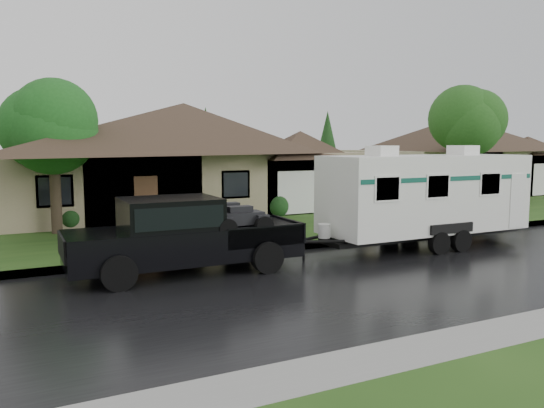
{
  "coord_description": "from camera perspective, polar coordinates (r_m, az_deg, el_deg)",
  "views": [
    {
      "loc": [
        -6.35,
        -13.55,
        3.64
      ],
      "look_at": [
        1.31,
        2.0,
        1.65
      ],
      "focal_mm": 35.0,
      "sensor_mm": 36.0,
      "label": 1
    }
  ],
  "objects": [
    {
      "name": "ground",
      "position": [
        15.4,
        -1.09,
        -7.12
      ],
      "size": [
        140.0,
        140.0,
        0.0
      ],
      "primitive_type": "plane",
      "color": "#264C17",
      "rests_on": "ground"
    },
    {
      "name": "road",
      "position": [
        13.67,
        2.52,
        -8.87
      ],
      "size": [
        140.0,
        8.0,
        0.01
      ],
      "primitive_type": "cube",
      "color": "black",
      "rests_on": "ground"
    },
    {
      "name": "curb",
      "position": [
        17.4,
        -4.25,
        -5.29
      ],
      "size": [
        140.0,
        0.5,
        0.15
      ],
      "primitive_type": "cube",
      "color": "gray",
      "rests_on": "ground"
    },
    {
      "name": "lawn",
      "position": [
        29.46,
        -13.58,
        -0.58
      ],
      "size": [
        140.0,
        26.0,
        0.15
      ],
      "primitive_type": "cube",
      "color": "#264C17",
      "rests_on": "ground"
    },
    {
      "name": "house_main",
      "position": [
        28.72,
        -8.76,
        6.38
      ],
      "size": [
        19.44,
        10.8,
        6.9
      ],
      "color": "#978B66",
      "rests_on": "lawn"
    },
    {
      "name": "house_neighbor",
      "position": [
        39.96,
        19.61,
        5.72
      ],
      "size": [
        15.12,
        9.72,
        6.45
      ],
      "color": "tan",
      "rests_on": "lawn"
    },
    {
      "name": "tree_left_green",
      "position": [
        22.09,
        -22.55,
        7.87
      ],
      "size": [
        3.65,
        3.65,
        6.04
      ],
      "color": "#382B1E",
      "rests_on": "lawn"
    },
    {
      "name": "tree_right_green",
      "position": [
        29.84,
        20.27,
        7.96
      ],
      "size": [
        3.86,
        3.86,
        6.38
      ],
      "color": "#382B1E",
      "rests_on": "lawn"
    },
    {
      "name": "shrub_row",
      "position": [
        24.51,
        -6.1,
        -0.49
      ],
      "size": [
        13.6,
        1.0,
        1.0
      ],
      "color": "#143814",
      "rests_on": "lawn"
    },
    {
      "name": "pickup_truck",
      "position": [
        15.03,
        -9.73,
        -3.08
      ],
      "size": [
        6.44,
        2.45,
        2.15
      ],
      "color": "black",
      "rests_on": "ground"
    },
    {
      "name": "travel_trailer",
      "position": [
        19.34,
        16.14,
        1.11
      ],
      "size": [
        7.94,
        2.79,
        3.56
      ],
      "color": "white",
      "rests_on": "ground"
    }
  ]
}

